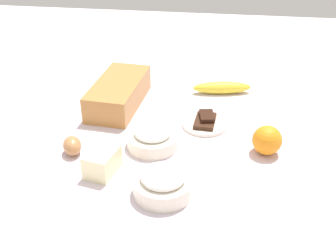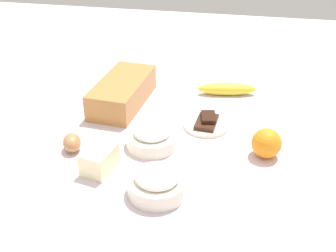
% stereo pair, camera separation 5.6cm
% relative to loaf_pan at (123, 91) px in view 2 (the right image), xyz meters
% --- Properties ---
extents(ground_plane, '(2.40, 2.40, 0.02)m').
position_rel_loaf_pan_xyz_m(ground_plane, '(-0.18, -0.18, -0.05)').
color(ground_plane, silver).
extents(loaf_pan, '(0.29, 0.15, 0.08)m').
position_rel_loaf_pan_xyz_m(loaf_pan, '(0.00, 0.00, 0.00)').
color(loaf_pan, '#B77A3D').
rests_on(loaf_pan, ground_plane).
extents(flour_bowl, '(0.14, 0.14, 0.07)m').
position_rel_loaf_pan_xyz_m(flour_bowl, '(-0.41, -0.20, -0.01)').
color(flour_bowl, silver).
rests_on(flour_bowl, ground_plane).
extents(sugar_bowl, '(0.14, 0.14, 0.06)m').
position_rel_loaf_pan_xyz_m(sugar_bowl, '(-0.22, -0.14, -0.01)').
color(sugar_bowl, silver).
rests_on(sugar_bowl, ground_plane).
extents(banana, '(0.08, 0.19, 0.04)m').
position_rel_loaf_pan_xyz_m(banana, '(0.12, -0.32, -0.02)').
color(banana, yellow).
rests_on(banana, ground_plane).
extents(orange_fruit, '(0.08, 0.08, 0.08)m').
position_rel_loaf_pan_xyz_m(orange_fruit, '(-0.21, -0.44, -0.00)').
color(orange_fruit, orange).
rests_on(orange_fruit, ground_plane).
extents(butter_block, '(0.10, 0.08, 0.06)m').
position_rel_loaf_pan_xyz_m(butter_block, '(-0.35, -0.04, -0.01)').
color(butter_block, '#F4EDB2').
rests_on(butter_block, ground_plane).
extents(egg_near_butter, '(0.08, 0.07, 0.05)m').
position_rel_loaf_pan_xyz_m(egg_near_butter, '(-0.28, 0.06, -0.02)').
color(egg_near_butter, '#B17848').
rests_on(egg_near_butter, ground_plane).
extents(chocolate_plate, '(0.13, 0.13, 0.03)m').
position_rel_loaf_pan_xyz_m(chocolate_plate, '(-0.09, -0.27, -0.03)').
color(chocolate_plate, silver).
rests_on(chocolate_plate, ground_plane).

